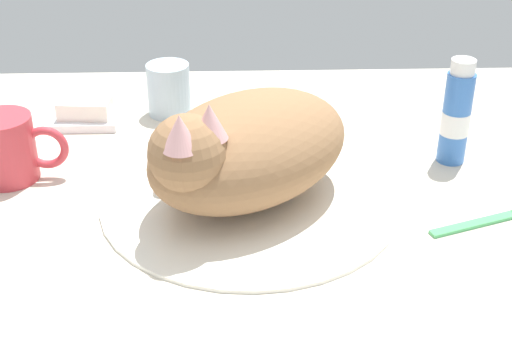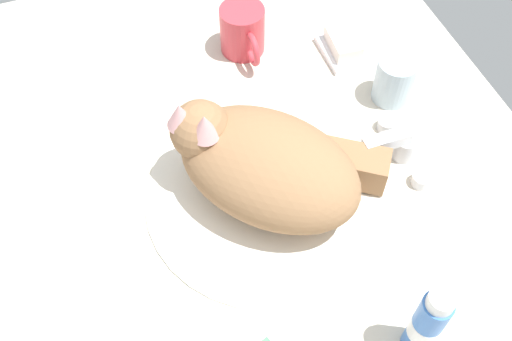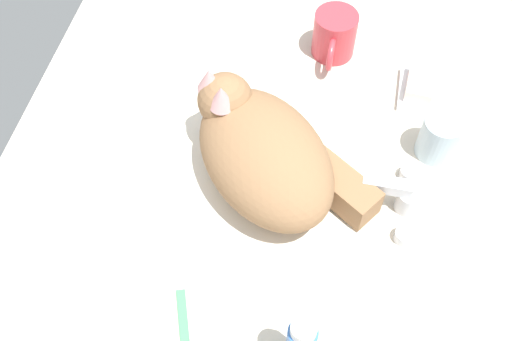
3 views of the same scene
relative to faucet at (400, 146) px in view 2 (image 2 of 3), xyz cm
name	(u,v)px [view 2 (image 2 of 3)]	position (x,y,z in cm)	size (l,w,h in cm)	color
ground_plane	(268,201)	(0.00, -20.26, -3.93)	(110.00, 82.50, 3.00)	beige
sink_basin	(268,194)	(0.00, -20.26, -2.01)	(34.47, 34.47, 0.84)	white
faucet	(400,146)	(0.00, 0.00, 0.00)	(13.56, 8.85, 5.86)	silver
cat	(265,163)	(-0.84, -20.52, 4.57)	(30.24, 32.11, 14.60)	#936B47
coffee_mug	(243,31)	(-29.02, -13.84, 1.64)	(11.37, 7.39, 8.15)	#C63842
rinse_cup	(394,80)	(-11.00, 4.58, 1.30)	(6.10, 6.10, 7.47)	silver
soap_dish	(342,51)	(-22.49, 1.42, -1.83)	(9.00, 6.40, 1.20)	white
soap_bar	(343,43)	(-22.49, 1.42, -0.01)	(7.10, 4.31, 2.44)	white
toothpaste_bottle	(427,324)	(25.83, -11.02, 3.91)	(3.58, 3.58, 13.61)	#3870C6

